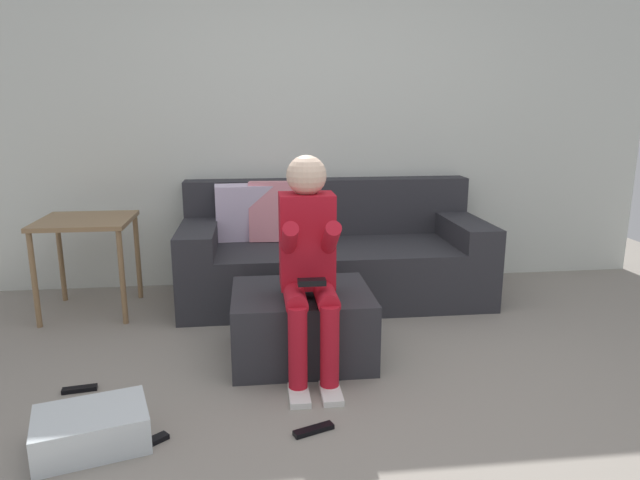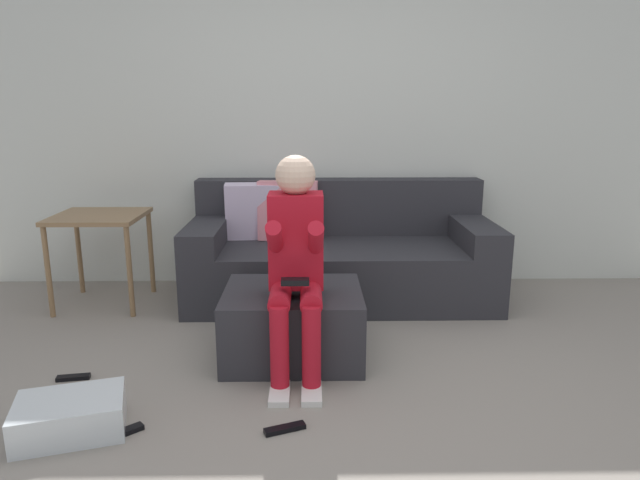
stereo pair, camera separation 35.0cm
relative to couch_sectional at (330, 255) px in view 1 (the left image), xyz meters
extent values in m
plane|color=gray|center=(-0.05, -1.81, -0.32)|extent=(7.03, 7.03, 0.00)
cube|color=silver|center=(-0.05, 0.44, 1.07)|extent=(5.41, 0.10, 2.76)
cube|color=#2D2D33|center=(0.02, -0.07, -0.11)|extent=(2.19, 0.92, 0.41)
cube|color=#2D2D33|center=(0.02, 0.29, 0.31)|extent=(2.19, 0.20, 0.43)
cube|color=#2D2D33|center=(-0.95, -0.07, 0.18)|extent=(0.25, 0.92, 0.17)
cube|color=#2D2D33|center=(0.99, -0.07, 0.18)|extent=(0.25, 0.92, 0.17)
cube|color=silver|center=(-0.62, 0.12, 0.31)|extent=(0.43, 0.19, 0.43)
cube|color=pink|center=(-0.37, 0.11, 0.32)|extent=(0.45, 0.20, 0.45)
cube|color=#2D2D33|center=(-0.30, -1.04, -0.12)|extent=(0.77, 0.64, 0.39)
cube|color=red|center=(-0.28, -1.12, 0.39)|extent=(0.29, 0.21, 0.50)
sphere|color=beige|center=(-0.28, -1.12, 0.73)|extent=(0.21, 0.21, 0.21)
cylinder|color=red|center=(-0.36, -1.29, 0.13)|extent=(0.11, 0.33, 0.11)
cylinder|color=red|center=(-0.36, -1.46, -0.08)|extent=(0.10, 0.10, 0.42)
cube|color=white|center=(-0.36, -1.52, -0.30)|extent=(0.10, 0.22, 0.03)
cylinder|color=red|center=(-0.38, -1.25, 0.41)|extent=(0.08, 0.35, 0.28)
cylinder|color=red|center=(-0.20, -1.29, 0.13)|extent=(0.11, 0.33, 0.11)
cylinder|color=red|center=(-0.20, -1.46, -0.08)|extent=(0.10, 0.10, 0.42)
cube|color=white|center=(-0.20, -1.52, -0.30)|extent=(0.10, 0.22, 0.03)
cylinder|color=red|center=(-0.18, -1.26, 0.40)|extent=(0.08, 0.36, 0.28)
cube|color=black|center=(-0.28, -1.37, 0.23)|extent=(0.14, 0.06, 0.03)
cube|color=silver|center=(-1.25, -1.82, -0.24)|extent=(0.52, 0.43, 0.16)
cube|color=olive|center=(-1.68, -0.14, 0.33)|extent=(0.60, 0.58, 0.03)
cylinder|color=olive|center=(-1.95, -0.41, 0.00)|extent=(0.04, 0.04, 0.63)
cylinder|color=olive|center=(-1.41, -0.41, 0.00)|extent=(0.04, 0.04, 0.63)
cylinder|color=olive|center=(-1.95, 0.12, 0.00)|extent=(0.04, 0.04, 0.63)
cylinder|color=olive|center=(-1.41, 0.12, 0.00)|extent=(0.04, 0.04, 0.63)
cube|color=black|center=(-0.32, -1.82, -0.30)|extent=(0.19, 0.11, 0.02)
cube|color=black|center=(-1.02, -1.83, -0.30)|extent=(0.16, 0.14, 0.02)
cube|color=black|center=(-1.45, -1.32, -0.30)|extent=(0.17, 0.07, 0.02)
camera|label=1|loc=(-0.55, -4.03, 1.09)|focal=31.73mm
camera|label=2|loc=(-0.20, -4.05, 1.09)|focal=31.73mm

